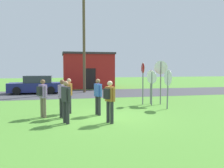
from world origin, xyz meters
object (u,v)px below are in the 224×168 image
object	(u,v)px
parked_car_on_street	(36,85)
stop_sign_low_front	(143,77)
stop_sign_leaning_right	(161,74)
person_on_left	(69,94)
person_in_teal	(98,95)
person_in_dark_shirt	(66,100)
person_in_blue	(110,99)
stop_sign_rear_right	(168,82)
stop_sign_center_cluster	(152,82)
person_near_signs	(62,96)
stop_sign_far_back	(151,81)
utility_pole	(84,39)
person_with_sunhat	(43,96)

from	to	relation	value
parked_car_on_street	stop_sign_low_front	size ratio (longest dim) A/B	1.73
parked_car_on_street	stop_sign_low_front	world-z (taller)	stop_sign_low_front
stop_sign_leaning_right	person_on_left	world-z (taller)	stop_sign_leaning_right
person_in_teal	stop_sign_leaning_right	bearing A→B (deg)	29.32
person_in_dark_shirt	person_in_blue	size ratio (longest dim) A/B	1.00
stop_sign_low_front	stop_sign_rear_right	distance (m)	1.92
stop_sign_center_cluster	person_near_signs	bearing A→B (deg)	-154.73
stop_sign_rear_right	stop_sign_far_back	size ratio (longest dim) A/B	1.02
person_in_teal	utility_pole	bearing A→B (deg)	87.71
parked_car_on_street	person_near_signs	bearing A→B (deg)	-78.85
stop_sign_center_cluster	person_on_left	distance (m)	5.02
utility_pole	stop_sign_far_back	world-z (taller)	utility_pole
person_in_blue	person_with_sunhat	bearing A→B (deg)	147.90
parked_car_on_street	stop_sign_far_back	size ratio (longest dim) A/B	2.10
parked_car_on_street	person_in_teal	size ratio (longest dim) A/B	2.56
stop_sign_center_cluster	person_in_blue	xyz separation A→B (m)	(-3.32, -3.82, -0.37)
stop_sign_rear_right	stop_sign_center_cluster	world-z (taller)	stop_sign_rear_right
stop_sign_far_back	person_near_signs	distance (m)	6.06
stop_sign_leaning_right	person_in_dark_shirt	bearing A→B (deg)	-146.67
person_in_dark_shirt	parked_car_on_street	bearing A→B (deg)	100.72
stop_sign_center_cluster	person_in_dark_shirt	size ratio (longest dim) A/B	1.18
utility_pole	stop_sign_low_front	size ratio (longest dim) A/B	3.57
utility_pole	stop_sign_far_back	distance (m)	8.75
stop_sign_far_back	person_in_blue	bearing A→B (deg)	-128.52
person_in_dark_shirt	person_on_left	size ratio (longest dim) A/B	1.00
parked_car_on_street	stop_sign_rear_right	bearing A→B (deg)	-51.21
person_in_dark_shirt	stop_sign_center_cluster	bearing A→B (deg)	35.01
utility_pole	person_in_blue	bearing A→B (deg)	-91.03
person_in_blue	person_in_dark_shirt	bearing A→B (deg)	169.39
person_on_left	person_in_blue	size ratio (longest dim) A/B	1.00
stop_sign_center_cluster	stop_sign_far_back	bearing A→B (deg)	74.92
utility_pole	person_in_blue	size ratio (longest dim) A/B	5.28
stop_sign_center_cluster	person_near_signs	xyz separation A→B (m)	(-5.13, -2.42, -0.40)
stop_sign_leaning_right	stop_sign_center_cluster	xyz separation A→B (m)	(-0.64, -0.21, -0.44)
person_in_dark_shirt	person_on_left	bearing A→B (deg)	84.49
stop_sign_far_back	person_near_signs	world-z (taller)	stop_sign_far_back
person_on_left	person_in_blue	world-z (taller)	same
utility_pole	stop_sign_rear_right	xyz separation A→B (m)	(3.48, -9.28, -3.21)
person_with_sunhat	person_in_blue	bearing A→B (deg)	-32.10
stop_sign_low_front	stop_sign_far_back	distance (m)	0.63
stop_sign_far_back	person_with_sunhat	world-z (taller)	stop_sign_far_back
stop_sign_center_cluster	person_in_blue	bearing A→B (deg)	-130.97
stop_sign_leaning_right	person_with_sunhat	distance (m)	7.08
stop_sign_far_back	stop_sign_low_front	bearing A→B (deg)	-168.56
person_near_signs	person_on_left	xyz separation A→B (m)	(0.33, 1.03, 0.00)
utility_pole	stop_sign_leaning_right	distance (m)	9.07
utility_pole	person_with_sunhat	size ratio (longest dim) A/B	5.28
utility_pole	person_on_left	xyz separation A→B (m)	(-1.70, -9.35, -3.70)
stop_sign_low_front	stop_sign_far_back	world-z (taller)	stop_sign_low_front
person_in_blue	person_near_signs	bearing A→B (deg)	142.27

